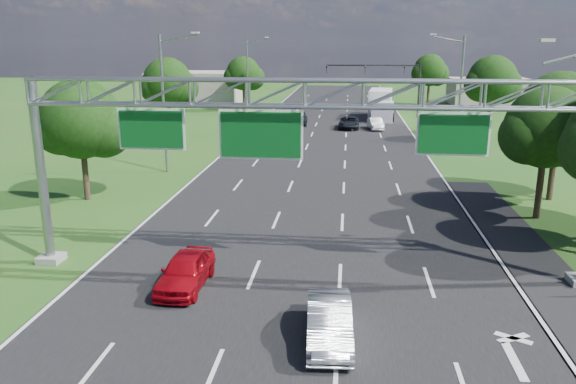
# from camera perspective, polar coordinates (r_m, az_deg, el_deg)

# --- Properties ---
(ground) EXTENTS (220.00, 220.00, 0.00)m
(ground) POSITION_cam_1_polar(r_m,az_deg,el_deg) (41.17, 3.24, 1.69)
(ground) COLOR #1C4F17
(ground) RESTS_ON ground
(road) EXTENTS (18.00, 180.00, 0.02)m
(road) POSITION_cam_1_polar(r_m,az_deg,el_deg) (41.17, 3.24, 1.69)
(road) COLOR black
(road) RESTS_ON ground
(road_flare) EXTENTS (3.00, 30.00, 0.02)m
(road_flare) POSITION_cam_1_polar(r_m,az_deg,el_deg) (27.10, 23.57, -6.70)
(road_flare) COLOR black
(road_flare) RESTS_ON ground
(sign_gantry) EXTENTS (23.50, 1.00, 9.56)m
(sign_gantry) POSITION_cam_1_polar(r_m,az_deg,el_deg) (22.24, 1.92, 8.42)
(sign_gantry) COLOR gray
(sign_gantry) RESTS_ON ground
(traffic_signal) EXTENTS (12.21, 0.24, 7.00)m
(traffic_signal) POSITION_cam_1_polar(r_m,az_deg,el_deg) (75.36, 10.52, 11.45)
(traffic_signal) COLOR black
(traffic_signal) RESTS_ON ground
(streetlight_l_near) EXTENTS (2.97, 0.22, 10.16)m
(streetlight_l_near) POSITION_cam_1_polar(r_m,az_deg,el_deg) (42.35, -12.32, 9.40)
(streetlight_l_near) COLOR gray
(streetlight_l_near) RESTS_ON ground
(streetlight_l_far) EXTENTS (2.97, 0.22, 10.16)m
(streetlight_l_far) POSITION_cam_1_polar(r_m,az_deg,el_deg) (76.30, -3.99, 12.00)
(streetlight_l_far) COLOR gray
(streetlight_l_far) RESTS_ON ground
(streetlight_r_mid) EXTENTS (2.97, 0.22, 10.16)m
(streetlight_r_mid) POSITION_cam_1_polar(r_m,az_deg,el_deg) (51.05, 16.91, 9.99)
(streetlight_r_mid) COLOR gray
(streetlight_r_mid) RESTS_ON ground
(tree_verge_la) EXTENTS (5.76, 4.80, 7.40)m
(tree_verge_la) POSITION_cam_1_polar(r_m,az_deg,el_deg) (36.09, -20.18, 6.61)
(tree_verge_la) COLOR #2D2116
(tree_verge_la) RESTS_ON ground
(tree_verge_lb) EXTENTS (5.76, 4.80, 8.06)m
(tree_verge_lb) POSITION_cam_1_polar(r_m,az_deg,el_deg) (58.04, -12.05, 10.65)
(tree_verge_lb) COLOR #2D2116
(tree_verge_lb) RESTS_ON ground
(tree_verge_lc) EXTENTS (5.76, 4.80, 7.62)m
(tree_verge_lc) POSITION_cam_1_polar(r_m,az_deg,el_deg) (81.57, -4.50, 11.76)
(tree_verge_lc) COLOR #2D2116
(tree_verge_lc) RESTS_ON ground
(tree_verge_rd) EXTENTS (5.76, 4.80, 8.28)m
(tree_verge_rd) POSITION_cam_1_polar(r_m,az_deg,el_deg) (59.89, 20.08, 10.42)
(tree_verge_rd) COLOR #2D2116
(tree_verge_rd) RESTS_ON ground
(tree_verge_re) EXTENTS (5.76, 4.80, 7.84)m
(tree_verge_re) POSITION_cam_1_polar(r_m,az_deg,el_deg) (89.01, 14.24, 11.76)
(tree_verge_re) COLOR #2D2116
(tree_verge_re) RESTS_ON ground
(building_left) EXTENTS (14.00, 10.00, 5.00)m
(building_left) POSITION_cam_1_polar(r_m,az_deg,el_deg) (91.50, -9.24, 10.40)
(building_left) COLOR #A19387
(building_left) RESTS_ON ground
(building_right) EXTENTS (12.00, 9.00, 4.00)m
(building_right) POSITION_cam_1_polar(r_m,az_deg,el_deg) (94.93, 19.81, 9.58)
(building_right) COLOR #A19387
(building_right) RESTS_ON ground
(red_coupe) EXTENTS (1.73, 4.11, 1.39)m
(red_coupe) POSITION_cam_1_polar(r_m,az_deg,el_deg) (22.74, -10.37, -7.87)
(red_coupe) COLOR #A20712
(red_coupe) RESTS_ON ground
(silver_sedan) EXTENTS (1.66, 4.16, 1.35)m
(silver_sedan) POSITION_cam_1_polar(r_m,az_deg,el_deg) (18.67, 4.21, -13.00)
(silver_sedan) COLOR #A2A7AD
(silver_sedan) RESTS_ON ground
(car_queue_b) EXTENTS (2.35, 4.88, 1.34)m
(car_queue_b) POSITION_cam_1_polar(r_m,az_deg,el_deg) (64.26, 6.20, 7.01)
(car_queue_b) COLOR black
(car_queue_b) RESTS_ON ground
(car_queue_c) EXTENTS (2.17, 4.92, 1.65)m
(car_queue_c) POSITION_cam_1_polar(r_m,az_deg,el_deg) (66.92, 1.12, 7.54)
(car_queue_c) COLOR black
(car_queue_c) RESTS_ON ground
(car_queue_d) EXTENTS (1.85, 4.03, 1.28)m
(car_queue_d) POSITION_cam_1_polar(r_m,az_deg,el_deg) (64.00, 8.88, 6.86)
(car_queue_d) COLOR white
(car_queue_d) RESTS_ON ground
(box_truck) EXTENTS (3.38, 9.67, 3.58)m
(box_truck) POSITION_cam_1_polar(r_m,az_deg,el_deg) (73.76, 9.40, 8.73)
(box_truck) COLOR white
(box_truck) RESTS_ON ground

